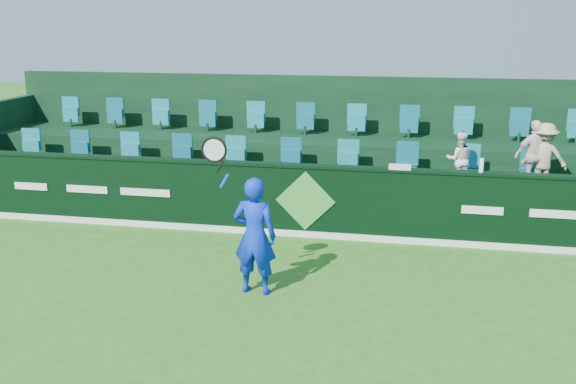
% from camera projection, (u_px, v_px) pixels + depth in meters
% --- Properties ---
extents(ground, '(60.00, 60.00, 0.00)m').
position_uv_depth(ground, '(254.00, 336.00, 8.13)').
color(ground, '#276C19').
rests_on(ground, ground).
extents(sponsor_hoarding, '(16.00, 0.25, 1.35)m').
position_uv_depth(sponsor_hoarding, '(306.00, 201.00, 11.74)').
color(sponsor_hoarding, black).
rests_on(sponsor_hoarding, ground).
extents(stand_tier_front, '(16.00, 2.00, 0.80)m').
position_uv_depth(stand_tier_front, '(315.00, 199.00, 12.86)').
color(stand_tier_front, black).
rests_on(stand_tier_front, ground).
extents(stand_tier_back, '(16.00, 1.80, 1.30)m').
position_uv_depth(stand_tier_back, '(328.00, 166.00, 14.60)').
color(stand_tier_back, black).
rests_on(stand_tier_back, ground).
extents(stand_rear, '(16.00, 4.10, 2.60)m').
position_uv_depth(stand_rear, '(331.00, 138.00, 14.87)').
color(stand_rear, black).
rests_on(stand_rear, ground).
extents(seat_row_front, '(13.50, 0.50, 0.60)m').
position_uv_depth(seat_row_front, '(319.00, 161.00, 13.06)').
color(seat_row_front, teal).
rests_on(seat_row_front, stand_tier_front).
extents(seat_row_back, '(13.50, 0.50, 0.60)m').
position_uv_depth(seat_row_back, '(330.00, 123.00, 14.63)').
color(seat_row_back, teal).
rests_on(seat_row_back, stand_tier_back).
extents(tennis_player, '(1.13, 0.45, 2.39)m').
position_uv_depth(tennis_player, '(254.00, 235.00, 9.22)').
color(tennis_player, '#0C2ACC').
rests_on(tennis_player, ground).
extents(spectator_left, '(0.54, 0.43, 1.04)m').
position_uv_depth(spectator_left, '(459.00, 159.00, 12.13)').
color(spectator_left, white).
rests_on(spectator_left, stand_tier_front).
extents(spectator_middle, '(0.83, 0.55, 1.31)m').
position_uv_depth(spectator_middle, '(534.00, 155.00, 11.85)').
color(spectator_middle, white).
rests_on(spectator_middle, stand_tier_front).
extents(spectator_right, '(0.88, 0.60, 1.26)m').
position_uv_depth(spectator_right, '(544.00, 157.00, 11.83)').
color(spectator_right, tan).
rests_on(spectator_right, stand_tier_front).
extents(towel, '(0.38, 0.25, 0.06)m').
position_uv_depth(towel, '(400.00, 167.00, 11.26)').
color(towel, white).
rests_on(towel, sponsor_hoarding).
extents(drinks_bottle, '(0.08, 0.08, 0.24)m').
position_uv_depth(drinks_bottle, '(482.00, 165.00, 10.98)').
color(drinks_bottle, white).
rests_on(drinks_bottle, sponsor_hoarding).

